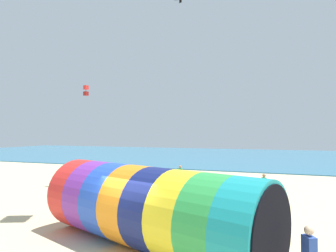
{
  "coord_description": "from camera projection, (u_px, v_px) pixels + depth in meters",
  "views": [
    {
      "loc": [
        4.64,
        -9.0,
        4.07
      ],
      "look_at": [
        0.4,
        2.64,
        4.31
      ],
      "focal_mm": 32.0,
      "sensor_mm": 36.0,
      "label": 1
    }
  ],
  "objects": [
    {
      "name": "bystander_near_water",
      "position": [
        180.0,
        176.0,
        22.4
      ],
      "size": [
        0.39,
        0.27,
        1.56
      ],
      "color": "#726651",
      "rests_on": "ground"
    },
    {
      "name": "kite_red_box",
      "position": [
        86.0,
        91.0,
        22.33
      ],
      "size": [
        0.34,
        0.34,
        0.81
      ],
      "color": "red"
    },
    {
      "name": "sea",
      "position": [
        247.0,
        156.0,
        49.18
      ],
      "size": [
        120.0,
        40.0,
        0.1
      ],
      "primitive_type": "cube",
      "color": "teal",
      "rests_on": "ground"
    },
    {
      "name": "giant_inflatable_tube",
      "position": [
        149.0,
        208.0,
        10.45
      ],
      "size": [
        9.24,
        5.71,
        2.84
      ],
      "color": "red",
      "rests_on": "ground"
    },
    {
      "name": "bystander_mid_beach",
      "position": [
        264.0,
        187.0,
        17.91
      ],
      "size": [
        0.31,
        0.41,
        1.55
      ],
      "color": "black",
      "rests_on": "ground"
    }
  ]
}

